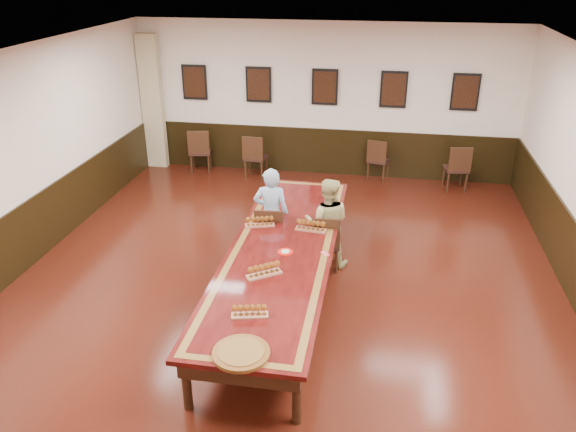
% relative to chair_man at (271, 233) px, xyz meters
% --- Properties ---
extents(floor, '(8.00, 10.00, 0.02)m').
position_rel_chair_man_xyz_m(floor, '(0.35, -0.97, -0.48)').
color(floor, black).
rests_on(floor, ground).
extents(ceiling, '(8.00, 10.00, 0.02)m').
position_rel_chair_man_xyz_m(ceiling, '(0.35, -0.97, 2.74)').
color(ceiling, white).
rests_on(ceiling, floor).
extents(wall_back, '(8.00, 0.02, 3.20)m').
position_rel_chair_man_xyz_m(wall_back, '(0.35, 4.04, 1.13)').
color(wall_back, silver).
rests_on(wall_back, floor).
extents(wall_left, '(0.02, 10.00, 3.20)m').
position_rel_chair_man_xyz_m(wall_left, '(-3.66, -0.97, 1.13)').
color(wall_left, silver).
rests_on(wall_left, floor).
extents(chair_man, '(0.47, 0.51, 0.93)m').
position_rel_chair_man_xyz_m(chair_man, '(0.00, 0.00, 0.00)').
color(chair_man, black).
rests_on(chair_man, floor).
extents(chair_woman, '(0.44, 0.48, 0.90)m').
position_rel_chair_man_xyz_m(chair_woman, '(0.87, -0.07, -0.02)').
color(chair_woman, black).
rests_on(chair_woman, floor).
extents(spare_chair_a, '(0.55, 0.58, 0.98)m').
position_rel_chair_man_xyz_m(spare_chair_a, '(-2.32, 3.66, 0.02)').
color(spare_chair_a, black).
rests_on(spare_chair_a, floor).
extents(spare_chair_b, '(0.48, 0.51, 0.95)m').
position_rel_chair_man_xyz_m(spare_chair_b, '(-1.04, 3.53, 0.01)').
color(spare_chair_b, black).
rests_on(spare_chair_b, floor).
extents(spare_chair_c, '(0.51, 0.54, 0.89)m').
position_rel_chair_man_xyz_m(spare_chair_c, '(1.55, 3.88, -0.02)').
color(spare_chair_c, black).
rests_on(spare_chair_c, floor).
extents(spare_chair_d, '(0.51, 0.55, 0.95)m').
position_rel_chair_man_xyz_m(spare_chair_d, '(3.12, 3.54, 0.01)').
color(spare_chair_d, black).
rests_on(spare_chair_d, floor).
extents(person_man, '(0.57, 0.39, 1.49)m').
position_rel_chair_man_xyz_m(person_man, '(-0.01, 0.10, 0.28)').
color(person_man, '#4B86BD').
rests_on(person_man, floor).
extents(person_woman, '(0.73, 0.58, 1.41)m').
position_rel_chair_man_xyz_m(person_woman, '(0.87, 0.03, 0.24)').
color(person_woman, '#C8C07D').
rests_on(person_woman, floor).
extents(pink_phone, '(0.14, 0.15, 0.01)m').
position_rel_chair_man_xyz_m(pink_phone, '(0.95, -1.04, 0.29)').
color(pink_phone, '#E34B66').
rests_on(pink_phone, conference_table).
extents(curtain, '(0.45, 0.18, 2.90)m').
position_rel_chair_man_xyz_m(curtain, '(-3.40, 3.85, 0.98)').
color(curtain, tan).
rests_on(curtain, floor).
extents(wainscoting, '(8.00, 10.00, 1.00)m').
position_rel_chair_man_xyz_m(wainscoting, '(0.35, -0.97, 0.03)').
color(wainscoting, black).
rests_on(wainscoting, floor).
extents(conference_table, '(1.40, 5.00, 0.76)m').
position_rel_chair_man_xyz_m(conference_table, '(0.35, -0.97, 0.14)').
color(conference_table, '#320808').
rests_on(conference_table, floor).
extents(posters, '(6.14, 0.04, 0.74)m').
position_rel_chair_man_xyz_m(posters, '(0.35, 3.97, 1.43)').
color(posters, black).
rests_on(posters, wall_back).
extents(flight_a, '(0.45, 0.25, 0.16)m').
position_rel_chair_man_xyz_m(flight_a, '(-0.08, -0.36, 0.36)').
color(flight_a, '#9C5C41').
rests_on(flight_a, conference_table).
extents(flight_b, '(0.46, 0.18, 0.17)m').
position_rel_chair_man_xyz_m(flight_b, '(0.67, -0.37, 0.36)').
color(flight_b, '#9C5C41').
rests_on(flight_b, conference_table).
extents(flight_c, '(0.45, 0.37, 0.17)m').
position_rel_chair_man_xyz_m(flight_c, '(0.27, -1.72, 0.36)').
color(flight_c, '#9C5C41').
rests_on(flight_c, conference_table).
extents(flight_d, '(0.43, 0.21, 0.15)m').
position_rel_chair_man_xyz_m(flight_d, '(0.30, -2.60, 0.35)').
color(flight_d, '#9C5C41').
rests_on(flight_d, conference_table).
extents(red_plate_grp, '(0.21, 0.21, 0.03)m').
position_rel_chair_man_xyz_m(red_plate_grp, '(0.43, -1.10, 0.29)').
color(red_plate_grp, red).
rests_on(red_plate_grp, conference_table).
extents(carved_platter, '(0.72, 0.72, 0.05)m').
position_rel_chair_man_xyz_m(carved_platter, '(0.36, -3.25, 0.30)').
color(carved_platter, '#5A3212').
rests_on(carved_platter, conference_table).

